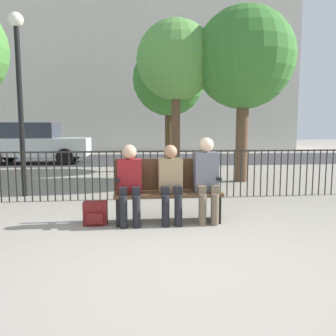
% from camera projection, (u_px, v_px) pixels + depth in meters
% --- Properties ---
extents(ground_plane, '(80.00, 80.00, 0.00)m').
position_uv_depth(ground_plane, '(186.00, 268.00, 3.22)').
color(ground_plane, gray).
extents(park_bench, '(1.55, 0.45, 0.92)m').
position_uv_depth(park_bench, '(167.00, 188.00, 4.83)').
color(park_bench, '#4C331E').
rests_on(park_bench, ground).
extents(seated_person_0, '(0.34, 0.39, 1.14)m').
position_uv_depth(seated_person_0, '(130.00, 180.00, 4.62)').
color(seated_person_0, black).
rests_on(seated_person_0, ground).
extents(seated_person_1, '(0.34, 0.39, 1.14)m').
position_uv_depth(seated_person_1, '(171.00, 180.00, 4.68)').
color(seated_person_1, black).
rests_on(seated_person_1, ground).
extents(seated_person_2, '(0.34, 0.39, 1.24)m').
position_uv_depth(seated_person_2, '(206.00, 175.00, 4.74)').
color(seated_person_2, brown).
rests_on(seated_person_2, ground).
extents(backpack, '(0.33, 0.21, 0.34)m').
position_uv_depth(backpack, '(95.00, 213.00, 4.65)').
color(backpack, maroon).
rests_on(backpack, ground).
extents(fence_railing, '(9.01, 0.03, 0.95)m').
position_uv_depth(fence_railing, '(158.00, 170.00, 6.39)').
color(fence_railing, '#2D2823').
rests_on(fence_railing, ground).
extents(tree_0, '(2.31, 2.31, 4.11)m').
position_uv_depth(tree_0, '(169.00, 80.00, 10.49)').
color(tree_0, '#4C3823').
rests_on(tree_0, ground).
extents(tree_2, '(2.04, 2.04, 4.15)m').
position_uv_depth(tree_2, '(176.00, 61.00, 8.44)').
color(tree_2, brown).
rests_on(tree_2, ground).
extents(tree_3, '(2.53, 2.53, 4.40)m').
position_uv_depth(tree_3, '(244.00, 59.00, 8.24)').
color(tree_3, brown).
rests_on(tree_3, ground).
extents(lamp_post, '(0.28, 0.28, 3.60)m').
position_uv_depth(lamp_post, '(19.00, 77.00, 6.41)').
color(lamp_post, black).
rests_on(lamp_post, ground).
extents(street_surface, '(24.00, 6.00, 0.01)m').
position_uv_depth(street_surface, '(143.00, 159.00, 15.06)').
color(street_surface, '#333335').
rests_on(street_surface, ground).
extents(parked_car_0, '(4.20, 1.94, 1.62)m').
position_uv_depth(parked_car_0, '(33.00, 142.00, 13.05)').
color(parked_car_0, silver).
rests_on(parked_car_0, ground).
extents(building_facade, '(20.00, 6.00, 18.10)m').
position_uv_depth(building_facade, '(138.00, 14.00, 21.91)').
color(building_facade, beige).
rests_on(building_facade, ground).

